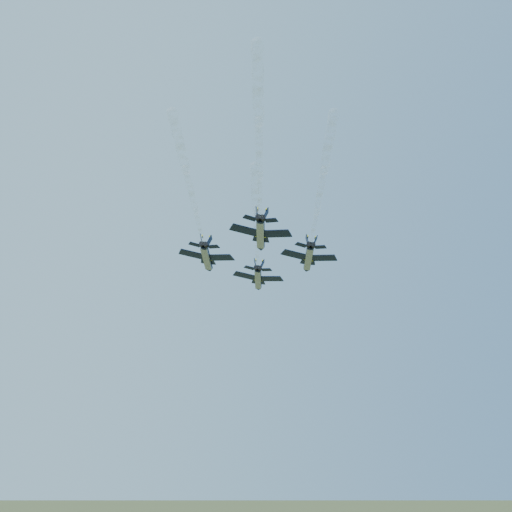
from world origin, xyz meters
name	(u,v)px	position (x,y,z in m)	size (l,w,h in m)	color
jet_lead	(258,278)	(3.38, 16.17, 101.48)	(10.95, 14.95, 3.44)	black
jet_left	(207,257)	(-12.14, 7.43, 101.48)	(10.95, 14.95, 3.44)	black
jet_right	(309,258)	(7.22, -0.88, 101.48)	(10.95, 14.95, 3.44)	black
jet_slot	(261,234)	(-7.27, -8.86, 101.48)	(10.95, 14.95, 3.44)	black
smoke_trail_lead	(255,223)	(-10.19, -13.04, 101.51)	(18.67, 38.21, 1.64)	white
smoke_trail_left	(186,186)	(-25.72, -21.78, 101.51)	(18.67, 38.21, 1.64)	white
smoke_trail_right	(323,187)	(-6.35, -30.08, 101.51)	(18.67, 38.21, 1.64)	white
smoke_trail_slot	(258,141)	(-20.84, -38.06, 101.51)	(18.67, 38.21, 1.64)	white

